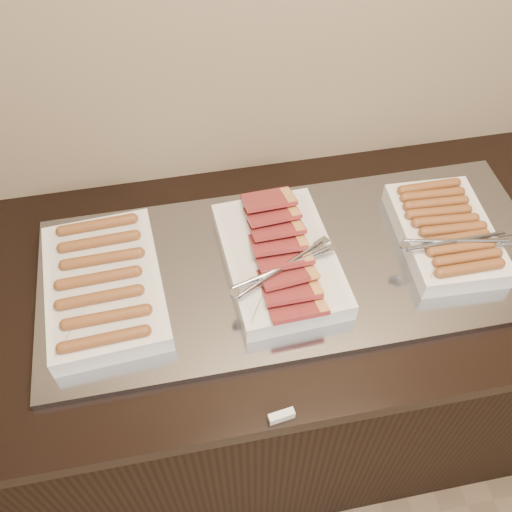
# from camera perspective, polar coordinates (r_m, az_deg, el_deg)

# --- Properties ---
(counter) EXTENTS (2.06, 0.76, 0.90)m
(counter) POSITION_cam_1_polar(r_m,az_deg,el_deg) (1.74, 2.30, -10.30)
(counter) COLOR black
(counter) RESTS_ON ground
(warming_tray) EXTENTS (1.20, 0.50, 0.02)m
(warming_tray) POSITION_cam_1_polar(r_m,az_deg,el_deg) (1.36, 3.95, -0.97)
(warming_tray) COLOR #9598A2
(warming_tray) RESTS_ON counter
(dish_left) EXTENTS (0.28, 0.39, 0.07)m
(dish_left) POSITION_cam_1_polar(r_m,az_deg,el_deg) (1.32, -14.94, -2.79)
(dish_left) COLOR white
(dish_left) RESTS_ON warming_tray
(dish_center) EXTENTS (0.28, 0.39, 0.09)m
(dish_center) POSITION_cam_1_polar(r_m,az_deg,el_deg) (1.32, 2.40, -0.22)
(dish_center) COLOR white
(dish_center) RESTS_ON warming_tray
(dish_right) EXTENTS (0.27, 0.33, 0.08)m
(dish_right) POSITION_cam_1_polar(r_m,az_deg,el_deg) (1.44, 18.50, 2.24)
(dish_right) COLOR white
(dish_right) RESTS_ON warming_tray
(label_holder) EXTENTS (0.05, 0.02, 0.02)m
(label_holder) POSITION_cam_1_polar(r_m,az_deg,el_deg) (1.17, 2.56, -15.70)
(label_holder) COLOR white
(label_holder) RESTS_ON counter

